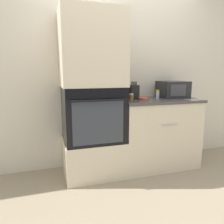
# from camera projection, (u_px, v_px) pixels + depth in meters

# --- Properties ---
(ground_plane) EXTENTS (12.00, 12.00, 0.00)m
(ground_plane) POSITION_uv_depth(u_px,v_px,m) (129.00, 180.00, 2.63)
(ground_plane) COLOR gray
(wall_back) EXTENTS (8.00, 0.05, 2.50)m
(wall_back) POSITION_uv_depth(u_px,v_px,m) (113.00, 74.00, 2.99)
(wall_back) COLOR beige
(wall_back) RESTS_ON ground_plane
(oven_cabinet_base) EXTENTS (0.73, 0.60, 0.45)m
(oven_cabinet_base) POSITION_uv_depth(u_px,v_px,m) (93.00, 156.00, 2.76)
(oven_cabinet_base) COLOR beige
(oven_cabinet_base) RESTS_ON ground_plane
(wall_oven) EXTENTS (0.70, 0.64, 0.66)m
(wall_oven) POSITION_uv_depth(u_px,v_px,m) (93.00, 114.00, 2.66)
(wall_oven) COLOR black
(wall_oven) RESTS_ON oven_cabinet_base
(oven_cabinet_upper) EXTENTS (0.73, 0.60, 0.86)m
(oven_cabinet_upper) POSITION_uv_depth(u_px,v_px,m) (92.00, 49.00, 2.53)
(oven_cabinet_upper) COLOR beige
(oven_cabinet_upper) RESTS_ON wall_oven
(counter_unit) EXTENTS (1.07, 0.63, 0.93)m
(counter_unit) POSITION_uv_depth(u_px,v_px,m) (157.00, 132.00, 2.98)
(counter_unit) COLOR beige
(counter_unit) RESTS_ON ground_plane
(microwave) EXTENTS (0.37, 0.33, 0.23)m
(microwave) POSITION_uv_depth(u_px,v_px,m) (173.00, 89.00, 3.03)
(microwave) COLOR #232326
(microwave) RESTS_ON counter_unit
(knife_block) EXTENTS (0.11, 0.11, 0.23)m
(knife_block) POSITION_uv_depth(u_px,v_px,m) (134.00, 92.00, 2.86)
(knife_block) COLOR black
(knife_block) RESTS_ON counter_unit
(bowl) EXTENTS (0.13, 0.13, 0.04)m
(bowl) POSITION_uv_depth(u_px,v_px,m) (144.00, 99.00, 2.73)
(bowl) COLOR #B24C42
(bowl) RESTS_ON counter_unit
(condiment_jar_near) EXTENTS (0.06, 0.06, 0.09)m
(condiment_jar_near) POSITION_uv_depth(u_px,v_px,m) (131.00, 97.00, 2.71)
(condiment_jar_near) COLOR brown
(condiment_jar_near) RESTS_ON counter_unit
(condiment_jar_mid) EXTENTS (0.05, 0.05, 0.12)m
(condiment_jar_mid) POSITION_uv_depth(u_px,v_px,m) (158.00, 94.00, 2.92)
(condiment_jar_mid) COLOR silver
(condiment_jar_mid) RESTS_ON counter_unit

